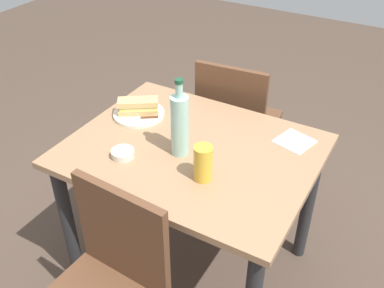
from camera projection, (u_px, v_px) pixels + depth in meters
name	position (u px, v px, depth m)	size (l,w,h in m)	color
ground_plane	(192.00, 264.00, 2.26)	(8.00, 8.00, 0.00)	#47382D
dining_table	(192.00, 171.00, 1.91)	(1.02, 0.81, 0.73)	#997251
chair_far	(108.00, 287.00, 1.54)	(0.42, 0.42, 0.88)	brown
chair_near	(235.00, 122.00, 2.42)	(0.43, 0.43, 0.88)	brown
plate_near	(139.00, 114.00, 2.05)	(0.24, 0.24, 0.01)	silver
baguette_sandwich_near	(138.00, 106.00, 2.02)	(0.19, 0.16, 0.07)	tan
knife_near	(141.00, 118.00, 2.00)	(0.16, 0.11, 0.01)	silver
water_bottle	(180.00, 124.00, 1.73)	(0.07, 0.07, 0.33)	#99C6B7
beer_glass	(203.00, 163.00, 1.63)	(0.07, 0.07, 0.14)	gold
olive_bowl	(123.00, 153.00, 1.78)	(0.09, 0.09, 0.03)	silver
paper_napkin	(295.00, 141.00, 1.87)	(0.14, 0.14, 0.00)	white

